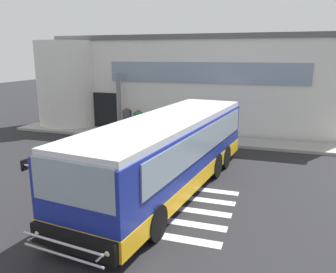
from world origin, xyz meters
name	(u,v)px	position (x,y,z in m)	size (l,w,h in m)	color
ground_plane	(152,163)	(0.00, 0.00, -0.01)	(80.00, 90.00, 0.02)	#232326
bay_paint_stripes	(164,206)	(2.00, -4.20, 0.00)	(4.40, 3.96, 0.01)	silver
terminal_building	(197,79)	(-0.67, 11.56, 3.00)	(19.65, 13.80, 6.01)	silver
boarding_curb	(181,138)	(0.00, 4.80, 0.07)	(21.85, 2.00, 0.15)	#9E9B93
entry_support_column	(119,102)	(-4.25, 5.40, 1.94)	(0.28, 0.28, 3.58)	slate
bus_main_foreground	(168,155)	(1.66, -2.77, 1.33)	(4.24, 11.06, 2.70)	navy
passenger_near_column	(127,117)	(-3.45, 4.86, 1.08)	(0.59, 0.26, 1.68)	#1E2338
passenger_by_doorway	(138,119)	(-2.52, 4.38, 1.11)	(0.52, 0.49, 1.68)	#4C4233
safety_bollard_yellow	(220,139)	(2.48, 3.60, 0.45)	(0.18, 0.18, 0.90)	yellow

